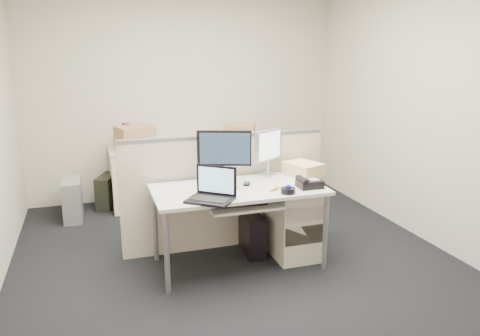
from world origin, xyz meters
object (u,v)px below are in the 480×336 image
object	(u,v)px
monitor_main	(224,157)
laptop	(210,185)
desk	(238,195)
desk_phone	(310,184)

from	to	relation	value
monitor_main	laptop	world-z (taller)	monitor_main
desk	monitor_main	distance (m)	0.37
laptop	desk_phone	distance (m)	0.94
desk	desk_phone	bearing A→B (deg)	-16.70
desk	desk_phone	world-z (taller)	desk_phone
monitor_main	laptop	distance (m)	0.54
monitor_main	laptop	xyz separation A→B (m)	(-0.25, -0.46, -0.11)
monitor_main	desk_phone	xyz separation A→B (m)	(0.68, -0.36, -0.21)
desk	laptop	xyz separation A→B (m)	(-0.33, -0.28, 0.20)
monitor_main	laptop	size ratio (longest dim) A/B	1.38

